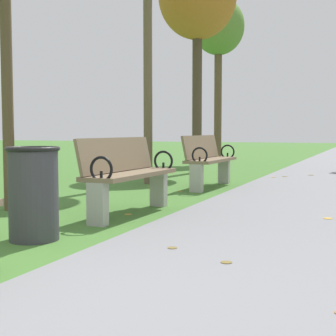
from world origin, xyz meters
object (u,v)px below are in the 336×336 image
tree_5 (218,30)px  trash_bin (33,193)px  park_bench_2 (127,173)px  park_bench_3 (208,159)px

tree_5 → trash_bin: size_ratio=5.95×
park_bench_2 → park_bench_3: size_ratio=1.00×
park_bench_2 → tree_5: bearing=100.7°
park_bench_2 → park_bench_3: bearing=90.0°
park_bench_2 → trash_bin: (-0.15, -1.55, -0.06)m
park_bench_2 → tree_5: tree_5 is taller
park_bench_2 → tree_5: size_ratio=0.32×
park_bench_2 → park_bench_3: 3.08m
park_bench_2 → trash_bin: 1.56m
tree_5 → park_bench_2: bearing=-79.3°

